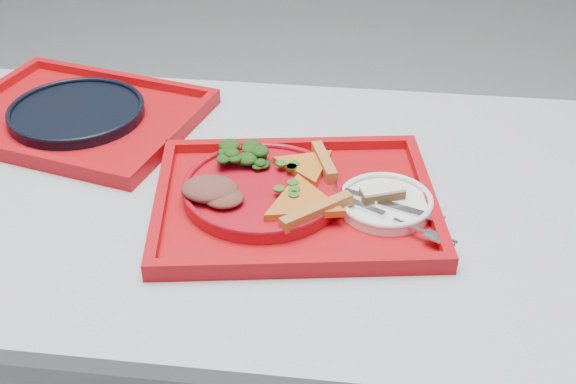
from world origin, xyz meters
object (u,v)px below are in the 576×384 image
at_px(tray_far, 78,119).
at_px(dinner_plate, 262,191).
at_px(dessert_bar, 382,193).
at_px(navy_plate, 77,113).
at_px(tray_main, 295,205).

bearing_deg(tray_far, dinner_plate, -15.19).
relative_size(tray_far, dinner_plate, 1.73).
relative_size(dinner_plate, dessert_bar, 3.46).
height_order(tray_far, navy_plate, navy_plate).
relative_size(tray_far, navy_plate, 1.73).
height_order(tray_main, tray_far, same).
bearing_deg(tray_far, tray_main, -13.17).
height_order(dinner_plate, dessert_bar, dessert_bar).
height_order(tray_far, dinner_plate, dinner_plate).
xyz_separation_m(tray_main, dinner_plate, (-0.05, 0.01, 0.02)).
distance_m(dinner_plate, navy_plate, 0.46).
height_order(tray_main, dessert_bar, dessert_bar).
xyz_separation_m(tray_far, navy_plate, (0.00, 0.00, 0.01)).
height_order(dinner_plate, navy_plate, dinner_plate).
xyz_separation_m(tray_main, navy_plate, (-0.45, 0.23, 0.01)).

